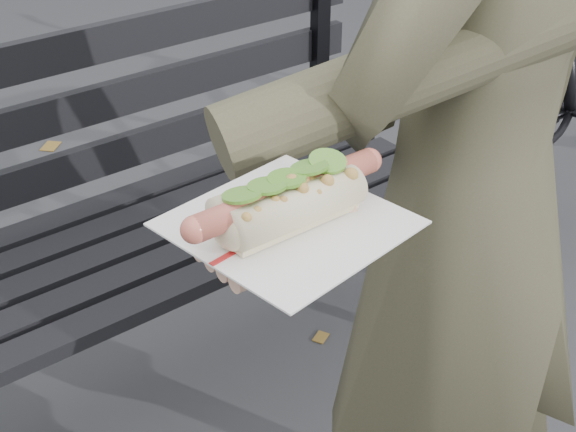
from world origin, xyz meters
name	(u,v)px	position (x,y,z in m)	size (l,w,h in m)	color
park_bench	(104,213)	(0.04, 0.87, 0.52)	(1.50, 0.44, 0.88)	black
person	(467,205)	(0.28, 0.13, 0.81)	(0.59, 0.39, 1.62)	#42412C
held_hotdog	(391,102)	(0.06, 0.08, 1.05)	(0.64, 0.32, 0.20)	#42412C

